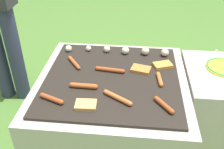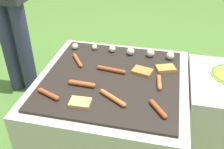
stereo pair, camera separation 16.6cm
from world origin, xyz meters
name	(u,v)px [view 1 (the left image)]	position (x,y,z in m)	size (l,w,h in m)	color
ground_plane	(112,127)	(0.00, 0.00, 0.00)	(14.00, 14.00, 0.00)	#47702D
grill	(112,104)	(0.00, 0.00, 0.22)	(0.96, 0.96, 0.44)	#B2AA9E
side_ledge	(219,99)	(0.74, 0.13, 0.22)	(0.51, 0.59, 0.44)	#B2AA9E
sausage_front_left	(84,86)	(-0.16, -0.13, 0.45)	(0.17, 0.04, 0.03)	#A34C23
sausage_back_center	(74,62)	(-0.28, 0.13, 0.45)	(0.12, 0.15, 0.03)	#A34C23
sausage_mid_left	(110,70)	(-0.02, 0.06, 0.45)	(0.20, 0.05, 0.03)	#93421E
sausage_back_left	(160,79)	(0.30, -0.01, 0.45)	(0.04, 0.15, 0.03)	#B7602D
sausage_front_right	(164,105)	(0.31, -0.26, 0.45)	(0.11, 0.13, 0.03)	#93421E
sausage_back_right	(51,99)	(-0.31, -0.27, 0.45)	(0.15, 0.08, 0.03)	#93421E
sausage_front_center	(118,98)	(0.05, -0.22, 0.45)	(0.17, 0.12, 0.03)	#B7602D
bread_slice_right	(141,69)	(0.18, 0.10, 0.45)	(0.14, 0.12, 0.02)	#B27033
bread_slice_center	(163,65)	(0.33, 0.17, 0.45)	(0.14, 0.12, 0.02)	#D18438
bread_slice_left	(86,105)	(-0.11, -0.30, 0.45)	(0.12, 0.09, 0.02)	tan
mushroom_row	(125,50)	(0.06, 0.32, 0.46)	(0.76, 0.07, 0.06)	silver
fork_utensil	(224,56)	(0.78, 0.34, 0.44)	(0.11, 0.20, 0.01)	silver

